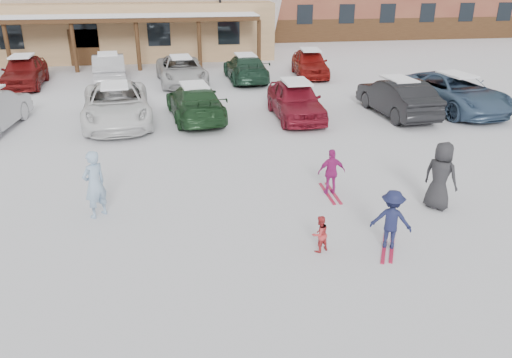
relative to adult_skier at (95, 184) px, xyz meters
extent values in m
plane|color=white|center=(3.55, -1.63, -0.85)|extent=(160.00, 160.00, 0.00)
cube|color=tan|center=(-5.45, 26.37, 0.95)|extent=(28.00, 10.00, 3.60)
cube|color=#422814|center=(-5.45, 20.17, 2.05)|extent=(25.20, 2.60, 0.25)
cube|color=#422814|center=(19.55, 29.41, 0.05)|extent=(24.00, 0.10, 1.80)
cylinder|color=black|center=(5.10, 22.03, 2.43)|extent=(0.16, 0.16, 6.57)
cylinder|color=black|center=(9.55, 42.37, -0.31)|extent=(0.60, 0.60, 1.08)
cylinder|color=black|center=(37.55, 44.37, -0.16)|extent=(0.60, 0.60, 1.38)
imported|color=#93B3D2|center=(0.00, 0.00, 0.00)|extent=(0.73, 0.73, 1.70)
imported|color=red|center=(4.94, -2.46, -0.43)|extent=(0.50, 0.46, 0.83)
imported|color=#181C41|center=(6.49, -2.55, -0.17)|extent=(1.01, 0.83, 1.36)
cube|color=#AF1938|center=(6.49, -2.55, -0.84)|extent=(0.78, 1.35, 0.03)
imported|color=#AD2179|center=(6.05, 0.37, -0.21)|extent=(0.75, 0.31, 1.28)
cube|color=#AF1938|center=(6.05, 0.37, -0.84)|extent=(0.20, 1.40, 0.03)
imported|color=#262628|center=(8.48, -0.87, 0.03)|extent=(0.96, 1.02, 1.76)
imported|color=white|center=(-0.28, 8.14, -0.09)|extent=(3.08, 5.70, 1.52)
imported|color=#1D3F20|center=(2.77, 8.25, -0.16)|extent=(2.50, 4.99, 1.39)
imported|color=maroon|center=(6.78, 7.76, -0.10)|extent=(1.83, 4.44, 1.51)
imported|color=black|center=(11.02, 7.55, -0.09)|extent=(1.97, 4.72, 1.52)
imported|color=#3D5674|center=(13.75, 7.92, -0.08)|extent=(3.33, 5.87, 1.55)
imported|color=maroon|center=(-5.60, 15.64, -0.07)|extent=(2.11, 4.69, 1.56)
imported|color=#B5B4B8|center=(-1.43, 16.09, -0.10)|extent=(2.11, 4.69, 1.49)
imported|color=#BCBCBC|center=(2.36, 15.06, -0.15)|extent=(2.84, 5.28, 1.41)
imported|color=#1C3B2A|center=(5.78, 15.26, -0.15)|extent=(2.13, 4.87, 1.39)
imported|color=maroon|center=(9.52, 15.95, -0.11)|extent=(2.16, 4.49, 1.48)
camera|label=1|loc=(2.14, -11.49, 4.82)|focal=35.00mm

